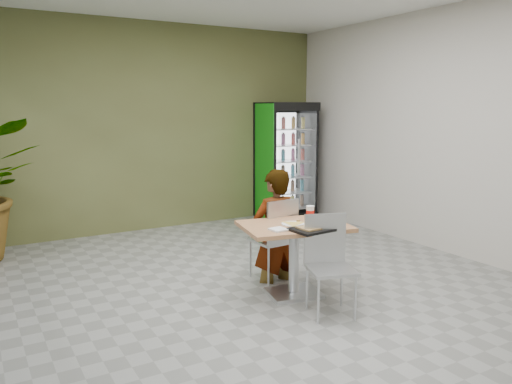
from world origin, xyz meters
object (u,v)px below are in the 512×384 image
Objects in this scene: chair_near at (328,256)px; soda_cup at (310,213)px; cafeteria_tray at (314,229)px; seated_woman at (274,238)px; beverage_fridge at (286,161)px; chair_far at (277,233)px; dining_table at (294,245)px.

chair_near is 6.02× the size of soda_cup.
chair_near is 2.15× the size of cafeteria_tray.
beverage_fridge is at bearing -130.32° from seated_woman.
chair_near is at bearing -109.34° from soda_cup.
cafeteria_tray is (-0.23, -0.37, -0.06)m from soda_cup.
seated_woman reaches higher than cafeteria_tray.
soda_cup is 3.49m from beverage_fridge.
chair_far is 2.16× the size of cafeteria_tray.
beverage_fridge is (1.71, 3.04, 0.17)m from soda_cup.
soda_cup is 0.44m from cafeteria_tray.
beverage_fridge reaches higher than soda_cup.
beverage_fridge is (1.91, 3.59, 0.45)m from chair_near.
seated_woman is (0.03, 0.99, -0.06)m from chair_near.
dining_table is at bearing -164.28° from soda_cup.
chair_far is 0.08m from seated_woman.
cafeteria_tray is (-0.07, -0.81, 0.29)m from seated_woman.
chair_near is (0.05, -0.49, 0.00)m from dining_table.
cafeteria_tray is at bearing -87.06° from dining_table.
cafeteria_tray is (-0.03, 0.18, 0.22)m from chair_near.
dining_table is at bearing 114.98° from chair_near.
beverage_fridge is at bearing -129.72° from chair_far.
chair_far reaches higher than dining_table.
soda_cup reaches higher than cafeteria_tray.
seated_woman is 0.78× the size of beverage_fridge.
dining_table is 0.59× the size of beverage_fridge.
chair_far reaches higher than soda_cup.
chair_near is at bearing 83.59° from seated_woman.
cafeteria_tray is at bearing -115.22° from beverage_fridge.
seated_woman is at bearing 107.19° from chair_near.
chair_near is 0.29m from cafeteria_tray.
chair_near reaches higher than dining_table.
chair_near is (-0.04, -0.94, -0.00)m from chair_far.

